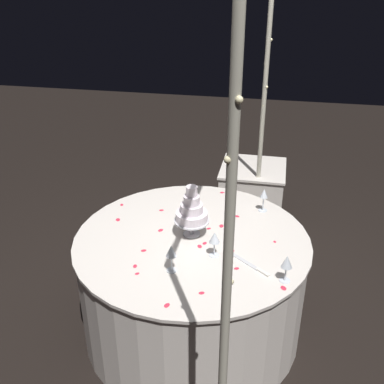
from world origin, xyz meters
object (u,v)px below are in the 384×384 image
Objects in this scene: side_table at (251,202)px; wine_glass_0 at (264,195)px; wine_glass_1 at (171,252)px; cake_knife at (252,266)px; main_table at (192,284)px; wine_glass_2 at (214,238)px; decorative_arch at (256,104)px; tiered_cake at (192,212)px; wine_glass_3 at (287,263)px.

wine_glass_0 is (0.82, 0.13, 0.51)m from side_table.
cake_knife is (-0.13, 0.44, -0.12)m from wine_glass_1.
wine_glass_0 is 0.67m from cake_knife.
wine_glass_2 is at bearing 46.03° from main_table.
decorative_arch is at bearing 131.73° from wine_glass_2.
wine_glass_2 is 0.65× the size of cake_knife.
wine_glass_2 is at bearing 132.53° from wine_glass_1.
wine_glass_1 is at bearing -11.67° from side_table.
main_table is 4.35× the size of tiered_cake.
decorative_arch is 0.90m from cake_knife.
decorative_arch is 0.80m from wine_glass_2.
tiered_cake is (-0.04, -0.01, 0.53)m from main_table.
tiered_cake is 0.69m from wine_glass_3.
wine_glass_1 is (0.35, -0.39, -0.75)m from decorative_arch.
main_table is 0.82m from wine_glass_3.
wine_glass_1 is 1.05× the size of wine_glass_2.
main_table is at bearing -43.40° from wine_glass_0.
decorative_arch is at bearing -9.26° from wine_glass_0.
main_table is 9.10× the size of wine_glass_3.
side_table is 1.68m from wine_glass_3.
wine_glass_3 is 0.24m from cake_knife.
cake_knife is (0.66, -0.02, -0.12)m from wine_glass_0.
decorative_arch is 14.78× the size of wine_glass_1.
wine_glass_3 is (0.76, 0.16, -0.01)m from wine_glass_0.
wine_glass_0 is 1.00× the size of wine_glass_1.
main_table is at bearing -119.47° from cake_knife.
cake_knife is (0.22, 0.39, 0.37)m from main_table.
wine_glass_0 is (-0.44, 0.07, -0.75)m from decorative_arch.
side_table is 2.81× the size of cake_knife.
decorative_arch is 7.29× the size of tiered_cake.
wine_glass_1 reaches higher than cake_knife.
side_table is 2.03× the size of tiered_cake.
wine_glass_0 reaches higher than side_table.
wine_glass_0 is at bearing 170.74° from decorative_arch.
main_table is at bearing 14.64° from tiered_cake.
side_table is 1.73m from wine_glass_1.
side_table is 1.51m from wine_glass_2.
decorative_arch reaches higher than wine_glass_0.
cake_knife is at bearing 12.60° from decorative_arch.
side_table is 4.25× the size of wine_glass_3.
side_table is at bearing 167.13° from main_table.
decorative_arch is at bearing -167.40° from cake_knife.
decorative_arch is 15.52× the size of wine_glass_2.
wine_glass_1 is at bearing -5.20° from tiered_cake.
main_table is 0.78m from wine_glass_0.
decorative_arch is 3.59× the size of side_table.
decorative_arch is 10.07× the size of cake_knife.
side_table is at bearing -177.53° from decorative_arch.
tiered_cake reaches higher than wine_glass_0.
cake_knife is at bearing 57.21° from tiered_cake.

